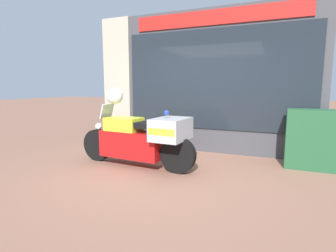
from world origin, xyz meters
name	(u,v)px	position (x,y,z in m)	size (l,w,h in m)	color
ground_plane	(169,174)	(0.00, 0.00, 0.00)	(60.00, 60.00, 0.00)	#8E604C
shop_building	(188,82)	(-0.35, 2.00, 1.61)	(5.16, 0.55, 3.21)	#424247
window_display	(214,132)	(0.31, 2.03, 0.44)	(3.95, 0.30, 1.81)	slate
paramedic_motorcycle	(142,138)	(-0.62, 0.18, 0.56)	(2.46, 0.78, 1.17)	black
utility_cabinet	(314,139)	(2.32, 1.34, 0.55)	(0.96, 0.46, 1.10)	#235633
white_helmet	(115,96)	(-1.23, 0.23, 1.33)	(0.31, 0.31, 0.31)	white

